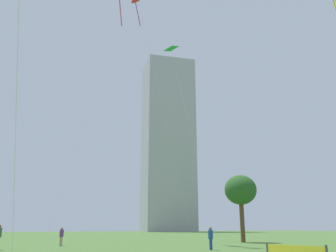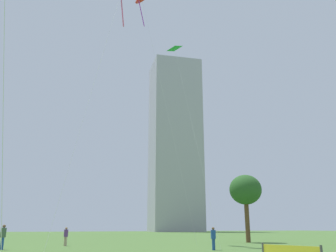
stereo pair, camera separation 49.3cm
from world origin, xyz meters
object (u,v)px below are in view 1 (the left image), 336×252
Objects in this scene: person_standing_0 at (61,235)px; person_standing_2 at (211,237)px; distant_highrise_0 at (168,143)px; kite_flying_0 at (171,50)px; park_tree_1 at (241,191)px.

person_standing_2 reaches higher than person_standing_0.
distant_highrise_0 reaches higher than person_standing_2.
kite_flying_0 reaches higher than person_standing_0.
person_standing_0 is 1.00× the size of person_standing_2.
park_tree_1 is at bearing -99.81° from distant_highrise_0.
distant_highrise_0 reaches higher than park_tree_1.
distant_highrise_0 reaches higher than person_standing_0.
distant_highrise_0 is at bearing 69.66° from park_tree_1.
kite_flying_0 is at bearing -104.46° from distant_highrise_0.
kite_flying_0 is 18.25m from park_tree_1.
person_standing_2 is 21.10m from kite_flying_0.
kite_flying_0 is at bearing -165.05° from park_tree_1.
person_standing_0 is at bearing -78.90° from person_standing_2.
kite_flying_0 is at bearing -122.92° from person_standing_2.
person_standing_0 is 20.83m from park_tree_1.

